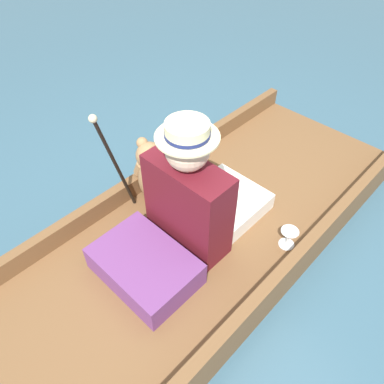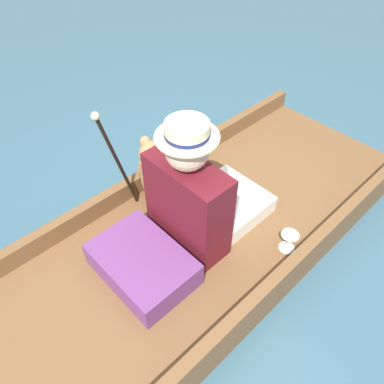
% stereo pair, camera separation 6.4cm
% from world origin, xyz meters
% --- Properties ---
extents(ground_plane, '(16.00, 16.00, 0.00)m').
position_xyz_m(ground_plane, '(0.00, 0.00, 0.00)').
color(ground_plane, '#385B70').
extents(punt_boat, '(1.11, 2.79, 0.28)m').
position_xyz_m(punt_boat, '(0.00, 0.00, 0.09)').
color(punt_boat, brown).
rests_on(punt_boat, ground_plane).
extents(seat_cushion, '(0.53, 0.37, 0.15)m').
position_xyz_m(seat_cushion, '(-0.01, -0.49, 0.23)').
color(seat_cushion, '#6B3875').
rests_on(seat_cushion, punt_boat).
extents(seated_person, '(0.47, 0.68, 0.78)m').
position_xyz_m(seated_person, '(-0.02, -0.09, 0.44)').
color(seated_person, white).
rests_on(seated_person, punt_boat).
extents(teddy_bear, '(0.31, 0.18, 0.44)m').
position_xyz_m(teddy_bear, '(-0.41, -0.07, 0.36)').
color(teddy_bear, '#9E754C').
rests_on(teddy_bear, punt_boat).
extents(wine_glass, '(0.10, 0.10, 0.12)m').
position_xyz_m(wine_glass, '(0.42, 0.19, 0.24)').
color(wine_glass, silver).
rests_on(wine_glass, punt_boat).
extents(walking_cane, '(0.04, 0.19, 0.72)m').
position_xyz_m(walking_cane, '(-0.46, -0.29, 0.59)').
color(walking_cane, black).
rests_on(walking_cane, punt_boat).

